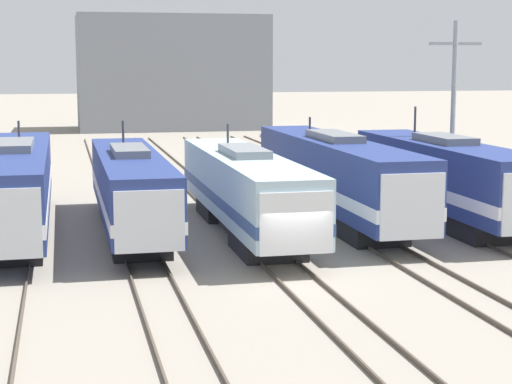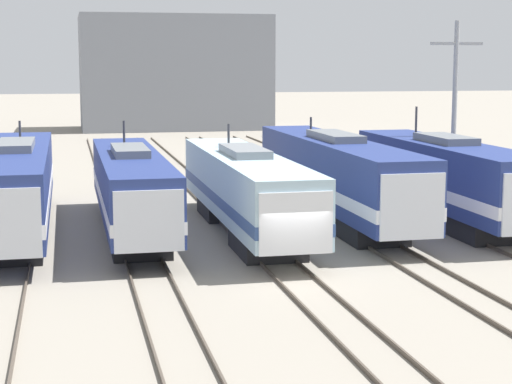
# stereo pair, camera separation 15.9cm
# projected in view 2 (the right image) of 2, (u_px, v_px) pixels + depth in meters

# --- Properties ---
(ground_plane) EXTENTS (400.00, 400.00, 0.00)m
(ground_plane) POSITION_uv_depth(u_px,v_px,m) (294.00, 279.00, 31.01)
(ground_plane) COLOR gray
(rail_pair_far_left) EXTENTS (1.50, 120.00, 0.15)m
(rail_pair_far_left) POSITION_uv_depth(u_px,v_px,m) (3.00, 293.00, 28.81)
(rail_pair_far_left) COLOR #4C4238
(rail_pair_far_left) RESTS_ON ground_plane
(rail_pair_center_left) EXTENTS (1.51, 120.00, 0.15)m
(rail_pair_center_left) POSITION_uv_depth(u_px,v_px,m) (154.00, 285.00, 29.90)
(rail_pair_center_left) COLOR #4C4238
(rail_pair_center_left) RESTS_ON ground_plane
(rail_pair_center) EXTENTS (1.51, 120.00, 0.15)m
(rail_pair_center) POSITION_uv_depth(u_px,v_px,m) (294.00, 277.00, 30.99)
(rail_pair_center) COLOR #4C4238
(rail_pair_center) RESTS_ON ground_plane
(rail_pair_center_right) EXTENTS (1.51, 120.00, 0.15)m
(rail_pair_center_right) POSITION_uv_depth(u_px,v_px,m) (425.00, 270.00, 32.09)
(rail_pair_center_right) COLOR #4C4238
(rail_pair_center_right) RESTS_ON ground_plane
(locomotive_far_left) EXTENTS (2.90, 19.38, 4.91)m
(locomotive_far_left) POSITION_uv_depth(u_px,v_px,m) (17.00, 188.00, 38.49)
(locomotive_far_left) COLOR black
(locomotive_far_left) RESTS_ON ground_plane
(locomotive_center_left) EXTENTS (2.81, 17.53, 4.93)m
(locomotive_center_left) POSITION_uv_depth(u_px,v_px,m) (132.00, 190.00, 38.80)
(locomotive_center_left) COLOR black
(locomotive_center_left) RESTS_ON ground_plane
(locomotive_center) EXTENTS (3.00, 17.94, 4.77)m
(locomotive_center) POSITION_uv_depth(u_px,v_px,m) (247.00, 190.00, 38.70)
(locomotive_center) COLOR #232326
(locomotive_center) RESTS_ON ground_plane
(locomotive_center_right) EXTENTS (2.92, 19.71, 4.87)m
(locomotive_center_right) POSITION_uv_depth(u_px,v_px,m) (338.00, 176.00, 42.03)
(locomotive_center_right) COLOR black
(locomotive_center_right) RESTS_ON ground_plane
(locomotive_far_right) EXTENTS (3.08, 16.73, 5.50)m
(locomotive_far_right) POSITION_uv_depth(u_px,v_px,m) (449.00, 179.00, 41.49)
(locomotive_far_right) COLOR black
(locomotive_far_right) RESTS_ON ground_plane
(catenary_tower_right) EXTENTS (2.94, 0.27, 9.98)m
(catenary_tower_right) POSITION_uv_depth(u_px,v_px,m) (454.00, 109.00, 45.63)
(catenary_tower_right) COLOR gray
(catenary_tower_right) RESTS_ON ground_plane
(depot_building) EXTENTS (22.09, 11.89, 13.37)m
(depot_building) POSITION_uv_depth(u_px,v_px,m) (174.00, 73.00, 102.34)
(depot_building) COLOR gray
(depot_building) RESTS_ON ground_plane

